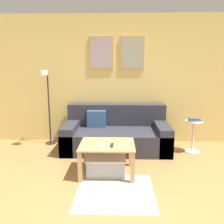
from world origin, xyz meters
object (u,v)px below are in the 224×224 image
at_px(side_table, 193,134).
at_px(coffee_table, 107,150).
at_px(cell_phone, 102,145).
at_px(remote_control, 112,145).
at_px(couch, 116,135).
at_px(floor_lamp, 46,95).
at_px(book_stack, 194,120).
at_px(storage_bin, 106,164).

bearing_deg(side_table, coffee_table, -148.43).
bearing_deg(cell_phone, remote_control, -25.30).
bearing_deg(couch, floor_lamp, 175.21).
bearing_deg(cell_phone, coffee_table, 25.99).
xyz_separation_m(book_stack, remote_control, (-1.45, -1.00, -0.15)).
distance_m(coffee_table, floor_lamp, 1.82).
xyz_separation_m(coffee_table, storage_bin, (-0.01, 0.01, -0.23)).
bearing_deg(book_stack, storage_bin, -149.41).
height_order(couch, cell_phone, couch).
bearing_deg(couch, storage_bin, -96.73).
height_order(storage_bin, remote_control, remote_control).
xyz_separation_m(side_table, book_stack, (0.00, -0.02, 0.26)).
xyz_separation_m(floor_lamp, side_table, (2.74, -0.26, -0.67)).
xyz_separation_m(storage_bin, cell_phone, (-0.06, -0.09, 0.32)).
bearing_deg(coffee_table, book_stack, 31.03).
bearing_deg(couch, cell_phone, -98.99).
height_order(book_stack, remote_control, book_stack).
relative_size(coffee_table, cell_phone, 5.60).
distance_m(side_table, book_stack, 0.26).
bearing_deg(remote_control, floor_lamp, 136.70).
height_order(couch, floor_lamp, floor_lamp).
height_order(couch, book_stack, couch).
height_order(coffee_table, cell_phone, cell_phone).
xyz_separation_m(couch, book_stack, (1.40, -0.16, 0.34)).
bearing_deg(book_stack, remote_control, -145.36).
xyz_separation_m(coffee_table, book_stack, (1.52, 0.91, 0.25)).
distance_m(couch, side_table, 1.41).
bearing_deg(side_table, floor_lamp, 174.66).
relative_size(coffee_table, book_stack, 3.52).
xyz_separation_m(storage_bin, remote_control, (0.08, -0.09, 0.33)).
height_order(book_stack, cell_phone, book_stack).
relative_size(couch, remote_control, 12.93).
relative_size(couch, cell_phone, 13.85).
bearing_deg(couch, book_stack, -6.61).
relative_size(storage_bin, remote_control, 3.75).
height_order(couch, storage_bin, couch).
distance_m(floor_lamp, book_stack, 2.78).
xyz_separation_m(couch, coffee_table, (-0.11, -1.07, 0.10)).
bearing_deg(remote_control, book_stack, 35.90).
bearing_deg(coffee_table, floor_lamp, 135.86).
relative_size(floor_lamp, cell_phone, 10.56).
xyz_separation_m(coffee_table, floor_lamp, (-1.22, 1.19, 0.65)).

